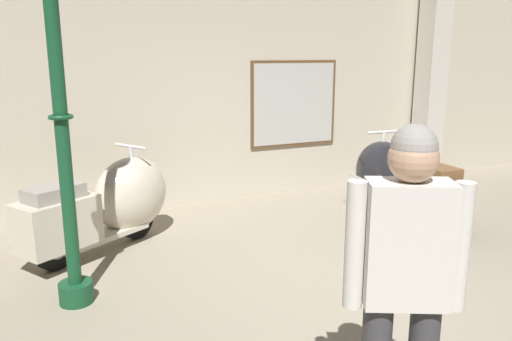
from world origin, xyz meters
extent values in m
plane|color=gray|center=(0.00, 0.00, 0.00)|extent=(60.00, 60.00, 0.00)
cube|color=#BCB29E|center=(0.00, 3.21, 1.70)|extent=(18.00, 0.20, 3.40)
cube|color=brown|center=(1.18, 3.10, 1.33)|extent=(1.38, 0.03, 1.25)
cube|color=#B2B2AD|center=(1.18, 3.08, 1.33)|extent=(1.30, 0.01, 1.17)
cube|color=beige|center=(3.54, 2.86, 1.70)|extent=(0.36, 0.36, 3.40)
cylinder|color=black|center=(-1.39, 2.08, 0.22)|extent=(0.42, 0.30, 0.44)
cylinder|color=silver|center=(-1.39, 2.08, 0.22)|extent=(0.22, 0.19, 0.20)
cylinder|color=black|center=(-2.28, 1.55, 0.22)|extent=(0.42, 0.30, 0.44)
cylinder|color=silver|center=(-2.28, 1.55, 0.22)|extent=(0.22, 0.19, 0.20)
cube|color=beige|center=(-1.83, 1.82, 0.20)|extent=(1.09, 0.87, 0.05)
ellipsoid|color=beige|center=(-1.43, 2.05, 0.53)|extent=(1.08, 0.96, 0.83)
cube|color=beige|center=(-2.24, 1.57, 0.46)|extent=(0.86, 0.75, 0.48)
cube|color=gray|center=(-2.24, 1.57, 0.76)|extent=(0.61, 0.53, 0.13)
sphere|color=silver|center=(-1.17, 2.21, 0.76)|extent=(0.16, 0.16, 0.16)
cylinder|color=silver|center=(-1.40, 2.07, 0.91)|extent=(0.05, 0.05, 0.31)
cylinder|color=silver|center=(-1.40, 2.07, 1.06)|extent=(0.28, 0.43, 0.03)
cylinder|color=black|center=(1.71, 1.72, 0.22)|extent=(0.11, 0.45, 0.44)
cylinder|color=silver|center=(1.71, 1.72, 0.22)|extent=(0.12, 0.20, 0.20)
cylinder|color=black|center=(1.66, 0.67, 0.22)|extent=(0.11, 0.45, 0.44)
cylinder|color=silver|center=(1.66, 0.67, 0.22)|extent=(0.12, 0.20, 0.20)
cube|color=black|center=(1.69, 1.19, 0.20)|extent=(0.45, 1.07, 0.06)
ellipsoid|color=black|center=(1.71, 1.66, 0.54)|extent=(0.62, 0.95, 0.84)
cube|color=black|center=(1.66, 0.71, 0.46)|extent=(0.48, 0.77, 0.49)
cube|color=brown|center=(1.66, 0.71, 0.77)|extent=(0.34, 0.54, 0.13)
sphere|color=silver|center=(1.72, 1.97, 0.77)|extent=(0.17, 0.17, 0.17)
cylinder|color=silver|center=(1.71, 1.69, 0.92)|extent=(0.05, 0.05, 0.31)
cylinder|color=silver|center=(1.71, 1.69, 1.07)|extent=(0.49, 0.06, 0.04)
cube|color=silver|center=(1.43, 1.67, 0.48)|extent=(0.05, 0.74, 0.03)
cylinder|color=#144728|center=(-2.17, 0.77, 0.09)|extent=(0.28, 0.28, 0.18)
cylinder|color=#144728|center=(-2.17, 0.77, 1.44)|extent=(0.11, 0.11, 2.53)
torus|color=#144728|center=(-2.17, 0.77, 1.57)|extent=(0.19, 0.19, 0.04)
cube|color=silver|center=(-0.82, -1.66, 1.17)|extent=(0.45, 0.37, 0.61)
cylinder|color=silver|center=(-0.60, -1.77, 1.16)|extent=(0.09, 0.09, 0.63)
cylinder|color=silver|center=(-1.04, -1.55, 1.16)|extent=(0.09, 0.09, 0.63)
sphere|color=tan|center=(-0.82, -1.66, 1.58)|extent=(0.23, 0.23, 0.23)
sphere|color=gray|center=(-0.82, -1.66, 1.64)|extent=(0.21, 0.21, 0.21)
camera|label=1|loc=(-2.41, -3.41, 2.05)|focal=35.41mm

